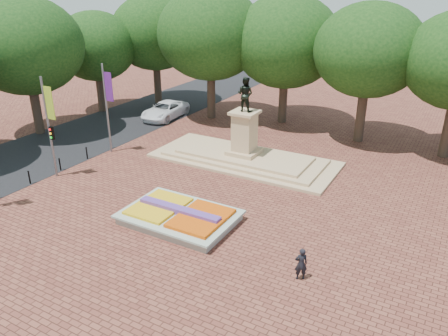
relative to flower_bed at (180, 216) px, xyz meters
name	(u,v)px	position (x,y,z in m)	size (l,w,h in m)	color
ground	(185,203)	(-1.03, 2.00, -0.38)	(90.00, 90.00, 0.00)	brown
asphalt_street	(74,140)	(-16.03, 7.00, -0.37)	(9.00, 90.00, 0.02)	black
flower_bed	(180,216)	(0.00, 0.00, 0.00)	(6.30, 4.30, 0.91)	gray
monument	(244,150)	(-1.03, 10.00, 0.50)	(14.00, 6.00, 6.40)	tan
tree_row_back	(322,56)	(1.31, 20.00, 6.29)	(44.80, 8.80, 10.43)	#35291D
tree_row_street	(22,61)	(-20.53, 6.67, 6.01)	(8.40, 25.40, 9.98)	#35291D
banner_poles	(46,125)	(-11.10, 0.69, 3.50)	(0.88, 11.17, 7.00)	slate
bollard_row	(45,170)	(-11.73, 0.50, 0.15)	(0.12, 13.12, 0.98)	black
van	(165,110)	(-13.03, 16.22, 0.44)	(2.70, 5.85, 1.63)	white
pedestrian	(301,264)	(7.77, -1.55, 0.44)	(0.59, 0.39, 1.63)	black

